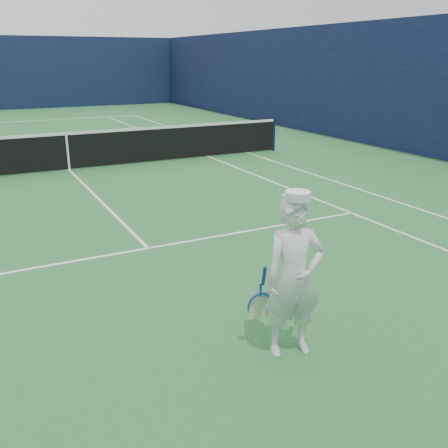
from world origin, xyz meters
name	(u,v)px	position (x,y,z in m)	size (l,w,h in m)	color
ground	(70,170)	(0.00, 0.00, 0.00)	(80.00, 80.00, 0.00)	#286932
court_markings	(70,170)	(0.00, 0.00, 0.00)	(11.03, 23.83, 0.01)	white
windscreen_fence	(62,93)	(0.00, 0.00, 2.00)	(20.12, 36.12, 4.00)	#0D1733
tennis_net	(68,150)	(0.00, 0.00, 0.55)	(12.88, 0.09, 1.07)	#141E4C
tennis_player	(294,277)	(0.37, -9.82, 0.82)	(0.74, 0.60, 1.69)	white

